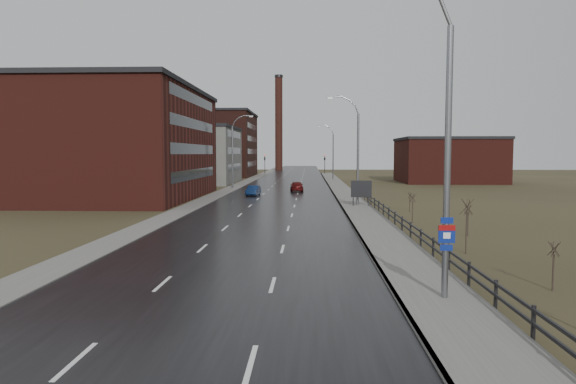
# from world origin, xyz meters

# --- Properties ---
(ground) EXTENTS (320.00, 320.00, 0.00)m
(ground) POSITION_xyz_m (0.00, 0.00, 0.00)
(ground) COLOR #2D2819
(ground) RESTS_ON ground
(road) EXTENTS (14.00, 300.00, 0.06)m
(road) POSITION_xyz_m (0.00, 60.00, 0.03)
(road) COLOR black
(road) RESTS_ON ground
(sidewalk_right) EXTENTS (3.20, 180.00, 0.18)m
(sidewalk_right) POSITION_xyz_m (8.60, 35.00, 0.09)
(sidewalk_right) COLOR #595651
(sidewalk_right) RESTS_ON ground
(curb_right) EXTENTS (0.16, 180.00, 0.18)m
(curb_right) POSITION_xyz_m (7.08, 35.00, 0.09)
(curb_right) COLOR slate
(curb_right) RESTS_ON ground
(sidewalk_left) EXTENTS (2.40, 260.00, 0.12)m
(sidewalk_left) POSITION_xyz_m (-8.20, 60.00, 0.06)
(sidewalk_left) COLOR #595651
(sidewalk_left) RESTS_ON ground
(warehouse_near) EXTENTS (22.44, 28.56, 13.50)m
(warehouse_near) POSITION_xyz_m (-20.99, 45.00, 6.76)
(warehouse_near) COLOR #471914
(warehouse_near) RESTS_ON ground
(warehouse_mid) EXTENTS (16.32, 20.40, 10.50)m
(warehouse_mid) POSITION_xyz_m (-17.99, 78.00, 5.26)
(warehouse_mid) COLOR slate
(warehouse_mid) RESTS_ON ground
(warehouse_far) EXTENTS (26.52, 24.48, 15.50)m
(warehouse_far) POSITION_xyz_m (-22.99, 108.00, 7.76)
(warehouse_far) COLOR #331611
(warehouse_far) RESTS_ON ground
(building_right) EXTENTS (18.36, 16.32, 8.50)m
(building_right) POSITION_xyz_m (30.30, 82.00, 4.26)
(building_right) COLOR #471914
(building_right) RESTS_ON ground
(smokestack) EXTENTS (2.70, 2.70, 30.70)m
(smokestack) POSITION_xyz_m (-6.00, 150.00, 15.50)
(smokestack) COLOR #331611
(smokestack) RESTS_ON ground
(streetlight_main) EXTENTS (3.91, 0.29, 12.11)m
(streetlight_main) POSITION_xyz_m (8.47, 2.00, 6.06)
(streetlight_main) COLOR slate
(streetlight_main) RESTS_ON ground
(streetlight_right_mid) EXTENTS (3.36, 0.28, 11.35)m
(streetlight_right_mid) POSITION_xyz_m (8.50, 36.00, 5.84)
(streetlight_right_mid) COLOR slate
(streetlight_right_mid) RESTS_ON ground
(streetlight_left) EXTENTS (3.36, 0.28, 11.35)m
(streetlight_left) POSITION_xyz_m (-7.70, 62.00, 5.84)
(streetlight_left) COLOR slate
(streetlight_left) RESTS_ON ground
(streetlight_right_far) EXTENTS (3.36, 0.28, 11.35)m
(streetlight_right_far) POSITION_xyz_m (8.50, 90.00, 5.84)
(streetlight_right_far) COLOR slate
(streetlight_right_far) RESTS_ON ground
(guardrail) EXTENTS (0.10, 53.05, 1.10)m
(guardrail) POSITION_xyz_m (10.30, 18.31, 0.71)
(guardrail) COLOR black
(guardrail) RESTS_ON ground
(shrub_b) EXTENTS (0.47, 0.50, 1.98)m
(shrub_b) POSITION_xyz_m (13.54, 3.76, 1.05)
(shrub_b) COLOR #382D23
(shrub_b) RESTS_ON ground
(shrub_c) EXTENTS (0.71, 0.75, 3.03)m
(shrub_c) POSITION_xyz_m (12.40, 11.37, 1.61)
(shrub_c) COLOR #382D23
(shrub_c) RESTS_ON ground
(shrub_d) EXTENTS (0.50, 0.53, 2.12)m
(shrub_d) POSITION_xyz_m (14.32, 17.31, 1.12)
(shrub_d) COLOR #382D23
(shrub_d) RESTS_ON ground
(shrub_e) EXTENTS (0.55, 0.58, 2.32)m
(shrub_e) POSITION_xyz_m (11.96, 23.76, 1.23)
(shrub_e) COLOR #382D23
(shrub_e) RESTS_ON ground
(shrub_f) EXTENTS (0.44, 0.47, 1.84)m
(shrub_f) POSITION_xyz_m (13.27, 31.55, 0.98)
(shrub_f) COLOR #382D23
(shrub_f) RESTS_ON ground
(billboard) EXTENTS (2.09, 0.17, 2.74)m
(billboard) POSITION_xyz_m (9.10, 35.30, 1.81)
(billboard) COLOR black
(billboard) RESTS_ON ground
(traffic_light_left) EXTENTS (0.58, 2.73, 5.30)m
(traffic_light_left) POSITION_xyz_m (-8.00, 120.00, 4.60)
(traffic_light_left) COLOR black
(traffic_light_left) RESTS_ON ground
(traffic_light_right) EXTENTS (0.58, 2.73, 5.30)m
(traffic_light_right) POSITION_xyz_m (8.00, 120.00, 4.60)
(traffic_light_right) COLOR black
(traffic_light_right) RESTS_ON ground
(car_near) EXTENTS (1.69, 4.04, 1.30)m
(car_near) POSITION_xyz_m (-3.37, 48.85, 0.65)
(car_near) COLOR #0D1F44
(car_near) RESTS_ON ground
(car_far) EXTENTS (2.06, 4.57, 1.52)m
(car_far) POSITION_xyz_m (2.07, 56.27, 0.76)
(car_far) COLOR #4A0C0C
(car_far) RESTS_ON ground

